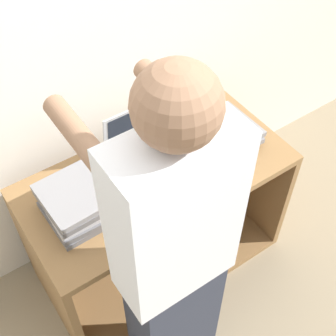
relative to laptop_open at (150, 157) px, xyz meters
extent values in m
plane|color=gray|center=(0.00, -0.36, -0.80)|extent=(12.00, 12.00, 0.00)
cube|color=silver|center=(0.00, 0.36, 0.40)|extent=(8.00, 0.05, 2.40)
cube|color=olive|center=(0.00, -0.05, -0.08)|extent=(1.26, 0.62, 0.04)
cube|color=olive|center=(0.00, -0.05, -0.78)|extent=(1.26, 0.62, 0.04)
cube|color=olive|center=(-0.61, -0.05, -0.43)|extent=(0.04, 0.62, 0.67)
cube|color=olive|center=(0.61, -0.05, -0.43)|extent=(0.04, 0.62, 0.67)
cube|color=olive|center=(0.00, 0.24, -0.43)|extent=(1.19, 0.04, 0.67)
cube|color=#B7B7BC|center=(0.00, -0.05, -0.05)|extent=(0.33, 0.28, 0.02)
cube|color=gray|center=(0.00, -0.04, -0.04)|extent=(0.27, 0.15, 0.00)
cube|color=#B7B7BC|center=(0.00, 0.11, 0.10)|extent=(0.33, 0.05, 0.28)
cube|color=black|center=(0.00, 0.11, 0.10)|extent=(0.29, 0.04, 0.24)
cube|color=slate|center=(-0.36, -0.06, -0.05)|extent=(0.34, 0.29, 0.03)
cube|color=slate|center=(-0.36, -0.06, -0.02)|extent=(0.34, 0.29, 0.03)
cube|color=#B7B7BC|center=(-0.36, -0.05, 0.01)|extent=(0.33, 0.28, 0.03)
cube|color=slate|center=(-0.36, -0.05, 0.04)|extent=(0.34, 0.29, 0.03)
cube|color=gray|center=(-0.36, -0.05, 0.06)|extent=(0.34, 0.29, 0.03)
cube|color=#B7B7BC|center=(0.37, -0.05, -0.05)|extent=(0.33, 0.28, 0.03)
cube|color=gray|center=(0.36, -0.06, -0.02)|extent=(0.34, 0.29, 0.03)
cube|color=gray|center=(0.36, -0.06, 0.01)|extent=(0.34, 0.29, 0.03)
cube|color=#2D3342|center=(-0.26, -0.57, -0.37)|extent=(0.34, 0.20, 0.85)
cube|color=white|center=(-0.26, -0.57, 0.39)|extent=(0.40, 0.20, 0.67)
sphere|color=#8C664C|center=(-0.26, -0.57, 0.84)|extent=(0.23, 0.23, 0.23)
cylinder|color=#8C664C|center=(-0.42, -0.31, 0.62)|extent=(0.07, 0.32, 0.07)
cylinder|color=#8C664C|center=(-0.10, -0.31, 0.62)|extent=(0.07, 0.32, 0.07)
camera|label=1|loc=(-0.75, -1.24, 1.56)|focal=50.00mm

